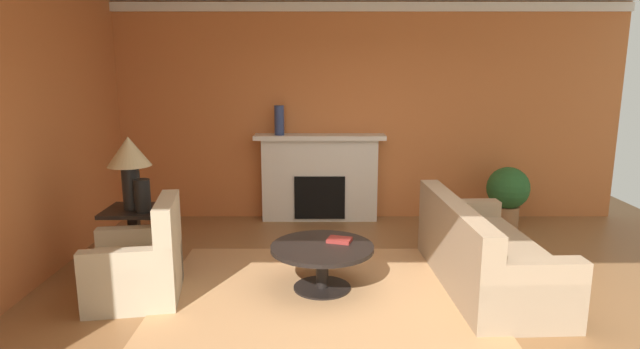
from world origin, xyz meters
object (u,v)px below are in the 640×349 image
at_px(table_lamp, 129,159).
at_px(armchair_near_window, 139,267).
at_px(fireplace, 319,180).
at_px(vase_mantel_left, 279,120).
at_px(vase_on_side_table, 142,196).
at_px(potted_plant, 507,192).
at_px(coffee_table, 322,257).
at_px(sofa, 482,256).
at_px(side_table, 134,236).

bearing_deg(table_lamp, armchair_near_window, -68.45).
height_order(fireplace, vase_mantel_left, vase_mantel_left).
bearing_deg(vase_on_side_table, potted_plant, 21.46).
bearing_deg(coffee_table, vase_on_side_table, 170.07).
bearing_deg(sofa, fireplace, 125.31).
relative_size(fireplace, side_table, 2.57).
bearing_deg(armchair_near_window, potted_plant, 27.71).
height_order(sofa, armchair_near_window, armchair_near_window).
relative_size(sofa, vase_on_side_table, 6.38).
bearing_deg(sofa, side_table, 174.79).
xyz_separation_m(armchair_near_window, table_lamp, (-0.25, 0.63, 0.92)).
bearing_deg(armchair_near_window, sofa, 5.37).
height_order(sofa, vase_on_side_table, vase_on_side_table).
bearing_deg(armchair_near_window, vase_on_side_table, 101.04).
bearing_deg(vase_mantel_left, sofa, -45.87).
height_order(fireplace, coffee_table, fireplace).
xyz_separation_m(side_table, vase_on_side_table, (0.15, -0.12, 0.47)).
xyz_separation_m(vase_on_side_table, potted_plant, (4.29, 1.69, -0.38)).
height_order(sofa, table_lamp, table_lamp).
distance_m(vase_mantel_left, vase_on_side_table, 2.44).
relative_size(table_lamp, vase_mantel_left, 1.86).
height_order(table_lamp, potted_plant, table_lamp).
bearing_deg(table_lamp, vase_on_side_table, -38.66).
bearing_deg(fireplace, armchair_near_window, -122.93).
bearing_deg(side_table, armchair_near_window, -68.45).
relative_size(vase_on_side_table, potted_plant, 0.40).
bearing_deg(coffee_table, table_lamp, 167.43).
relative_size(coffee_table, potted_plant, 1.20).
bearing_deg(vase_mantel_left, side_table, -125.84).
xyz_separation_m(sofa, table_lamp, (-3.55, 0.32, 0.93)).
xyz_separation_m(fireplace, sofa, (1.62, -2.28, -0.28)).
bearing_deg(table_lamp, fireplace, 45.45).
height_order(sofa, side_table, sofa).
bearing_deg(potted_plant, sofa, -115.19).
xyz_separation_m(table_lamp, vase_on_side_table, (0.15, -0.12, -0.36)).
relative_size(armchair_near_window, table_lamp, 1.27).
bearing_deg(side_table, sofa, -5.21).
xyz_separation_m(side_table, table_lamp, (-0.00, 0.00, 0.82)).
xyz_separation_m(fireplace, potted_plant, (2.51, -0.40, -0.08)).
distance_m(fireplace, side_table, 2.76).
bearing_deg(fireplace, potted_plant, -8.97).
bearing_deg(vase_on_side_table, side_table, 141.34).
bearing_deg(armchair_near_window, side_table, 111.55).
xyz_separation_m(sofa, side_table, (-3.55, 0.32, 0.10)).
bearing_deg(coffee_table, fireplace, 90.62).
bearing_deg(fireplace, vase_mantel_left, -174.85).
xyz_separation_m(fireplace, side_table, (-1.93, -1.96, -0.17)).
distance_m(fireplace, coffee_table, 2.41).
relative_size(armchair_near_window, vase_mantel_left, 2.36).
xyz_separation_m(table_lamp, vase_mantel_left, (1.38, 1.91, 0.19)).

